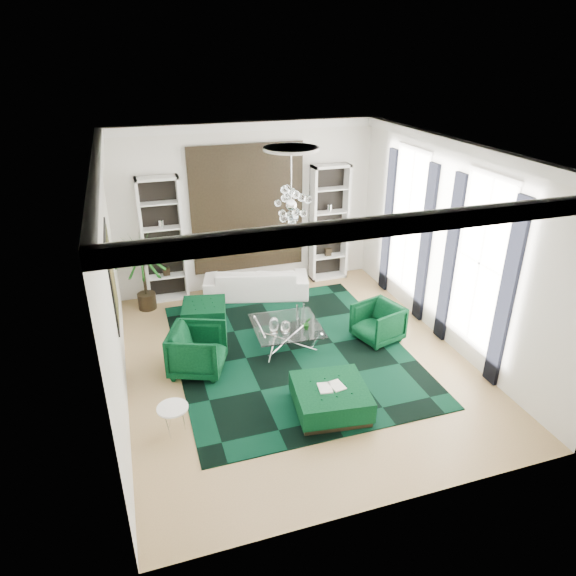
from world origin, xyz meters
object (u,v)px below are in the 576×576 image
object	(u,v)px
sofa	(256,282)
palm	(142,263)
ottoman_front	(330,399)
armchair_right	(378,323)
coffee_table	(287,335)
ottoman_side	(204,312)
armchair_left	(198,350)
side_table	(174,420)

from	to	relation	value
sofa	palm	bearing A→B (deg)	12.55
sofa	ottoman_front	world-z (taller)	sofa
armchair_right	palm	bearing A→B (deg)	-138.85
sofa	coffee_table	world-z (taller)	sofa
palm	coffee_table	bearing A→B (deg)	-44.41
sofa	ottoman_front	size ratio (longest dim) A/B	2.11
coffee_table	palm	distance (m)	3.53
coffee_table	palm	world-z (taller)	palm
ottoman_front	armchair_right	bearing A→B (deg)	45.83
coffee_table	ottoman_side	size ratio (longest dim) A/B	1.42
coffee_table	ottoman_front	bearing A→B (deg)	-88.64
sofa	armchair_left	bearing A→B (deg)	71.45
side_table	sofa	bearing A→B (deg)	60.48
armchair_left	side_table	bearing A→B (deg)	-179.74
coffee_table	side_table	xyz separation A→B (m)	(-2.35, -1.85, 0.01)
armchair_left	coffee_table	size ratio (longest dim) A/B	0.74
sofa	ottoman_side	distance (m)	1.60
coffee_table	palm	xyz separation A→B (m)	(-2.45, 2.40, 0.86)
armchair_left	side_table	size ratio (longest dim) A/B	2.01
side_table	palm	distance (m)	4.34
coffee_table	ottoman_front	size ratio (longest dim) A/B	1.12
side_table	armchair_left	bearing A→B (deg)	68.20
armchair_right	ottoman_front	world-z (taller)	armchair_right
armchair_left	side_table	distance (m)	1.63
sofa	armchair_right	bearing A→B (deg)	138.33
ottoman_side	palm	distance (m)	1.70
armchair_right	sofa	bearing A→B (deg)	-162.19
sofa	armchair_left	xyz separation A→B (m)	(-1.75, -2.65, 0.08)
armchair_left	armchair_right	world-z (taller)	armchair_left
sofa	side_table	world-z (taller)	sofa
armchair_left	armchair_right	xyz separation A→B (m)	(3.50, 0.00, -0.05)
armchair_left	ottoman_front	xyz separation A→B (m)	(1.80, -1.75, -0.20)
armchair_left	coffee_table	bearing A→B (deg)	-56.63
armchair_left	ottoman_side	world-z (taller)	armchair_left
sofa	palm	xyz separation A→B (m)	(-2.45, 0.10, 0.73)
side_table	armchair_right	bearing A→B (deg)	20.10
ottoman_front	ottoman_side	bearing A→B (deg)	111.52
palm	armchair_left	bearing A→B (deg)	-75.72
armchair_right	coffee_table	size ratio (longest dim) A/B	0.65
armchair_right	ottoman_side	xyz separation A→B (m)	(-3.10, 1.80, -0.18)
ottoman_side	ottoman_front	distance (m)	3.82
sofa	armchair_left	size ratio (longest dim) A/B	2.54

